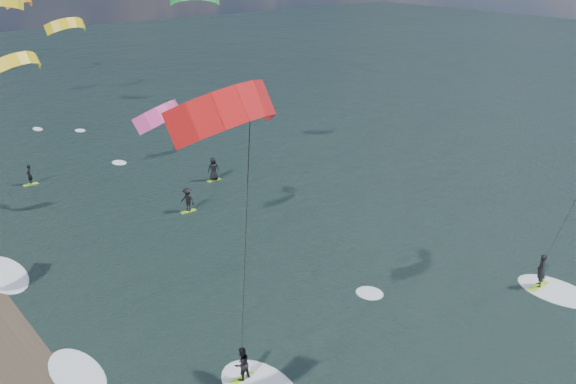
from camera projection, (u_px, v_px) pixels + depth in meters
kitesurfer_near_b at (252, 229)px, 19.28m from camera, size 6.88×8.44×14.58m
far_kitesurfers at (175, 184)px, 46.22m from camera, size 12.43×12.90×1.84m
bg_kite_field at (7, 10)px, 56.87m from camera, size 12.89×71.25×8.17m
shoreline_surf at (65, 382)px, 26.85m from camera, size 2.40×79.40×0.11m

